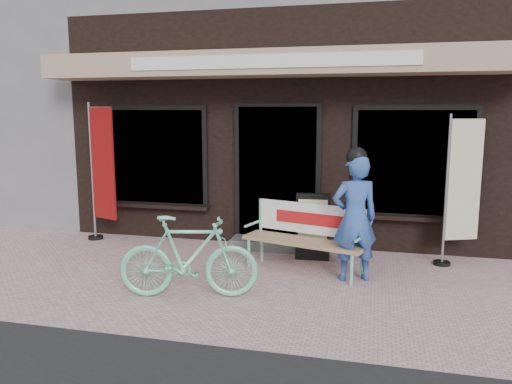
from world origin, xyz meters
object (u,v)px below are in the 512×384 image
(bicycle, at_px, (189,257))
(nobori_red, at_px, (101,171))
(person, at_px, (355,216))
(nobori_cream, at_px, (461,188))
(menu_stand, at_px, (313,226))
(bench, at_px, (306,232))

(bicycle, relative_size, nobori_red, 0.71)
(person, distance_m, nobori_cream, 1.68)
(person, relative_size, menu_stand, 1.74)
(bench, bearing_deg, nobori_red, -175.66)
(person, bearing_deg, menu_stand, 109.87)
(bench, relative_size, nobori_red, 0.75)
(bench, distance_m, nobori_cream, 2.18)
(bench, relative_size, nobori_cream, 0.82)
(nobori_red, xyz_separation_m, nobori_cream, (5.36, 0.03, -0.09))
(bench, distance_m, menu_stand, 0.48)
(person, height_order, bicycle, person)
(bicycle, bearing_deg, bench, -55.15)
(nobori_red, bearing_deg, bicycle, -21.83)
(bicycle, relative_size, menu_stand, 1.65)
(bicycle, height_order, menu_stand, menu_stand)
(nobori_red, bearing_deg, bench, 7.90)
(bench, height_order, nobori_cream, nobori_cream)
(nobori_cream, relative_size, menu_stand, 2.15)
(person, height_order, nobori_cream, nobori_cream)
(bicycle, xyz_separation_m, nobori_red, (-2.24, 1.99, 0.67))
(bicycle, xyz_separation_m, nobori_cream, (3.13, 2.02, 0.59))
(nobori_cream, bearing_deg, bench, 178.78)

